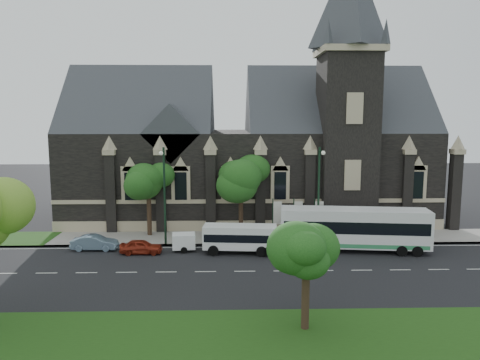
{
  "coord_description": "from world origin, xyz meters",
  "views": [
    {
      "loc": [
        1.73,
        -33.44,
        11.73
      ],
      "look_at": [
        2.79,
        6.0,
        6.21
      ],
      "focal_mm": 34.11,
      "sensor_mm": 36.0,
      "label": 1
    }
  ],
  "objects_px": {
    "street_lamp_mid": "(164,191)",
    "tour_coach": "(354,228)",
    "street_lamp_near": "(319,190)",
    "shuttle_bus": "(240,237)",
    "tree_park_east": "(309,247)",
    "box_trailer": "(184,241)",
    "sedan": "(95,243)",
    "banner_flag_right": "(317,215)",
    "tree_walk_right": "(243,177)",
    "car_far_red": "(141,247)",
    "banner_flag_center": "(297,215)",
    "tree_walk_left": "(151,178)",
    "banner_flag_left": "(276,215)"
  },
  "relations": [
    {
      "from": "tree_park_east",
      "to": "banner_flag_right",
      "type": "distance_m",
      "value": 18.91
    },
    {
      "from": "street_lamp_near",
      "to": "banner_flag_right",
      "type": "relative_size",
      "value": 2.25
    },
    {
      "from": "sedan",
      "to": "box_trailer",
      "type": "bearing_deg",
      "value": -92.12
    },
    {
      "from": "tour_coach",
      "to": "box_trailer",
      "type": "xyz_separation_m",
      "value": [
        -14.96,
        0.29,
        -1.16
      ]
    },
    {
      "from": "street_lamp_mid",
      "to": "box_trailer",
      "type": "bearing_deg",
      "value": -40.89
    },
    {
      "from": "street_lamp_near",
      "to": "box_trailer",
      "type": "height_order",
      "value": "street_lamp_near"
    },
    {
      "from": "banner_flag_right",
      "to": "sedan",
      "type": "bearing_deg",
      "value": -171.6
    },
    {
      "from": "tour_coach",
      "to": "tree_walk_left",
      "type": "bearing_deg",
      "value": 170.51
    },
    {
      "from": "banner_flag_right",
      "to": "shuttle_bus",
      "type": "distance_m",
      "value": 8.67
    },
    {
      "from": "tree_walk_right",
      "to": "tour_coach",
      "type": "bearing_deg",
      "value": -29.83
    },
    {
      "from": "banner_flag_left",
      "to": "street_lamp_near",
      "type": "bearing_deg",
      "value": -27.18
    },
    {
      "from": "banner_flag_left",
      "to": "box_trailer",
      "type": "distance_m",
      "value": 9.27
    },
    {
      "from": "street_lamp_near",
      "to": "banner_flag_right",
      "type": "xyz_separation_m",
      "value": [
        0.29,
        1.91,
        -2.73
      ]
    },
    {
      "from": "box_trailer",
      "to": "sedan",
      "type": "distance_m",
      "value": 7.93
    },
    {
      "from": "tree_walk_right",
      "to": "tour_coach",
      "type": "distance_m",
      "value": 11.67
    },
    {
      "from": "street_lamp_mid",
      "to": "shuttle_bus",
      "type": "xyz_separation_m",
      "value": [
        6.78,
        -2.34,
        -3.7
      ]
    },
    {
      "from": "tree_walk_right",
      "to": "street_lamp_mid",
      "type": "xyz_separation_m",
      "value": [
        -7.21,
        -3.62,
        -0.71
      ]
    },
    {
      "from": "banner_flag_right",
      "to": "tour_coach",
      "type": "xyz_separation_m",
      "value": [
        2.5,
        -3.78,
        -0.36
      ]
    },
    {
      "from": "banner_flag_center",
      "to": "banner_flag_right",
      "type": "height_order",
      "value": "same"
    },
    {
      "from": "tree_walk_left",
      "to": "box_trailer",
      "type": "distance_m",
      "value": 7.99
    },
    {
      "from": "banner_flag_right",
      "to": "box_trailer",
      "type": "relative_size",
      "value": 1.37
    },
    {
      "from": "car_far_red",
      "to": "box_trailer",
      "type": "bearing_deg",
      "value": -78.06
    },
    {
      "from": "tree_walk_right",
      "to": "tree_walk_left",
      "type": "relative_size",
      "value": 1.02
    },
    {
      "from": "banner_flag_left",
      "to": "car_far_red",
      "type": "distance_m",
      "value": 12.89
    },
    {
      "from": "tree_park_east",
      "to": "street_lamp_near",
      "type": "bearing_deg",
      "value": 76.89
    },
    {
      "from": "tour_coach",
      "to": "banner_flag_right",
      "type": "bearing_deg",
      "value": 130.45
    },
    {
      "from": "street_lamp_mid",
      "to": "tour_coach",
      "type": "distance_m",
      "value": 17.17
    },
    {
      "from": "banner_flag_center",
      "to": "tour_coach",
      "type": "relative_size",
      "value": 0.31
    },
    {
      "from": "shuttle_bus",
      "to": "sedan",
      "type": "bearing_deg",
      "value": 179.77
    },
    {
      "from": "tree_walk_left",
      "to": "box_trailer",
      "type": "height_order",
      "value": "tree_walk_left"
    },
    {
      "from": "tree_walk_right",
      "to": "tree_walk_left",
      "type": "height_order",
      "value": "tree_walk_right"
    },
    {
      "from": "banner_flag_right",
      "to": "car_far_red",
      "type": "xyz_separation_m",
      "value": [
        -16.05,
        -4.23,
        -1.77
      ]
    },
    {
      "from": "tree_walk_right",
      "to": "shuttle_bus",
      "type": "relative_size",
      "value": 1.21
    },
    {
      "from": "sedan",
      "to": "banner_flag_center",
      "type": "bearing_deg",
      "value": -79.3
    },
    {
      "from": "tree_walk_left",
      "to": "tree_park_east",
      "type": "bearing_deg",
      "value": -59.13
    },
    {
      "from": "sedan",
      "to": "car_far_red",
      "type": "relative_size",
      "value": 1.11
    },
    {
      "from": "street_lamp_mid",
      "to": "tree_walk_right",
      "type": "bearing_deg",
      "value": 26.65
    },
    {
      "from": "tree_walk_right",
      "to": "car_far_red",
      "type": "height_order",
      "value": "tree_walk_right"
    },
    {
      "from": "tree_park_east",
      "to": "banner_flag_right",
      "type": "xyz_separation_m",
      "value": [
        4.11,
        18.32,
        -2.24
      ]
    },
    {
      "from": "tree_walk_right",
      "to": "banner_flag_right",
      "type": "height_order",
      "value": "tree_walk_right"
    },
    {
      "from": "street_lamp_near",
      "to": "sedan",
      "type": "bearing_deg",
      "value": -176.87
    },
    {
      "from": "banner_flag_left",
      "to": "sedan",
      "type": "height_order",
      "value": "banner_flag_left"
    },
    {
      "from": "tree_walk_left",
      "to": "shuttle_bus",
      "type": "relative_size",
      "value": 1.19
    },
    {
      "from": "tree_park_east",
      "to": "box_trailer",
      "type": "relative_size",
      "value": 2.14
    },
    {
      "from": "tour_coach",
      "to": "shuttle_bus",
      "type": "distance_m",
      "value": 10.04
    },
    {
      "from": "box_trailer",
      "to": "car_far_red",
      "type": "bearing_deg",
      "value": -174.7
    },
    {
      "from": "street_lamp_near",
      "to": "tree_walk_left",
      "type": "bearing_deg",
      "value": 167.13
    },
    {
      "from": "street_lamp_near",
      "to": "shuttle_bus",
      "type": "relative_size",
      "value": 1.4
    },
    {
      "from": "tree_park_east",
      "to": "banner_flag_center",
      "type": "height_order",
      "value": "tree_park_east"
    },
    {
      "from": "tree_walk_left",
      "to": "car_far_red",
      "type": "distance_m",
      "value": 7.83
    }
  ]
}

